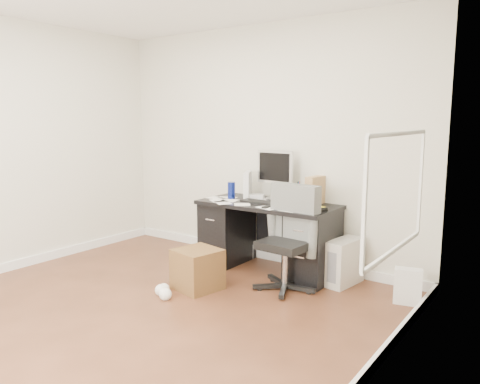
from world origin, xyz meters
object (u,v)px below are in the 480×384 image
(desk, at_px, (268,234))
(keyboard, at_px, (260,202))
(pc_tower, at_px, (344,262))
(office_chair, at_px, (285,239))
(lcd_monitor, at_px, (275,175))
(wicker_basket, at_px, (198,269))

(desk, relative_size, keyboard, 3.46)
(pc_tower, bearing_deg, office_chair, -122.48)
(desk, xyz_separation_m, pc_tower, (0.86, 0.07, -0.17))
(lcd_monitor, relative_size, pc_tower, 1.23)
(office_chair, distance_m, wicker_basket, 0.91)
(lcd_monitor, relative_size, wicker_basket, 1.42)
(office_chair, bearing_deg, keyboard, 150.99)
(keyboard, bearing_deg, wicker_basket, -102.28)
(desk, xyz_separation_m, keyboard, (-0.06, -0.07, 0.36))
(desk, distance_m, office_chair, 0.62)
(keyboard, relative_size, office_chair, 0.43)
(office_chair, bearing_deg, lcd_monitor, 133.13)
(desk, distance_m, pc_tower, 0.88)
(office_chair, relative_size, wicker_basket, 2.57)
(keyboard, distance_m, wicker_basket, 1.01)
(keyboard, height_order, office_chair, office_chair)
(lcd_monitor, xyz_separation_m, office_chair, (0.49, -0.60, -0.52))
(keyboard, xyz_separation_m, office_chair, (0.51, -0.33, -0.25))
(desk, bearing_deg, wicker_basket, -105.78)
(wicker_basket, bearing_deg, keyboard, 76.61)
(keyboard, bearing_deg, office_chair, -32.10)
(pc_tower, height_order, wicker_basket, pc_tower)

